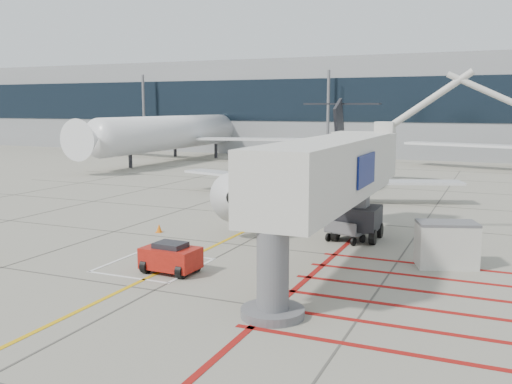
% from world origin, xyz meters
% --- Properties ---
extents(ground_plane, '(260.00, 260.00, 0.00)m').
position_xyz_m(ground_plane, '(0.00, 0.00, 0.00)').
color(ground_plane, gray).
rests_on(ground_plane, ground).
extents(regional_jet, '(24.14, 29.94, 7.63)m').
position_xyz_m(regional_jet, '(-1.17, 15.18, 3.82)').
color(regional_jet, silver).
rests_on(regional_jet, ground_plane).
extents(jet_bridge, '(9.01, 18.96, 7.57)m').
position_xyz_m(jet_bridge, '(5.26, 1.70, 3.79)').
color(jet_bridge, silver).
rests_on(jet_bridge, ground_plane).
extents(pushback_tug, '(2.47, 1.61, 1.40)m').
position_xyz_m(pushback_tug, '(-0.70, -1.65, 0.70)').
color(pushback_tug, '#AA1910').
rests_on(pushback_tug, ground_plane).
extents(baggage_cart, '(2.20, 1.73, 1.22)m').
position_xyz_m(baggage_cart, '(4.80, 6.80, 0.61)').
color(baggage_cart, '#525156').
rests_on(baggage_cart, ground_plane).
extents(ground_power_unit, '(2.91, 2.26, 2.03)m').
position_xyz_m(ground_power_unit, '(10.10, 4.01, 1.01)').
color(ground_power_unit, silver).
rests_on(ground_power_unit, ground_plane).
extents(cone_nose, '(0.36, 0.36, 0.50)m').
position_xyz_m(cone_nose, '(-5.52, 4.87, 0.25)').
color(cone_nose, orange).
rests_on(cone_nose, ground_plane).
extents(cone_side, '(0.36, 0.36, 0.49)m').
position_xyz_m(cone_side, '(0.86, 8.43, 0.25)').
color(cone_side, '#FF610D').
rests_on(cone_side, ground_plane).
extents(terminal_building, '(180.00, 28.00, 14.00)m').
position_xyz_m(terminal_building, '(10.00, 70.00, 7.00)').
color(terminal_building, gray).
rests_on(terminal_building, ground_plane).
extents(terminal_glass_band, '(180.00, 0.10, 6.00)m').
position_xyz_m(terminal_glass_band, '(10.00, 55.95, 8.00)').
color(terminal_glass_band, black).
rests_on(terminal_glass_band, ground_plane).
extents(bg_aircraft_b, '(39.37, 43.75, 13.12)m').
position_xyz_m(bg_aircraft_b, '(-27.57, 46.00, 6.56)').
color(bg_aircraft_b, silver).
rests_on(bg_aircraft_b, ground_plane).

